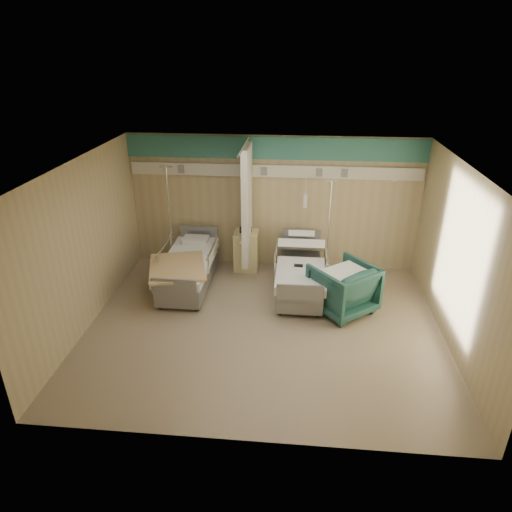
# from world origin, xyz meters

# --- Properties ---
(ground) EXTENTS (6.00, 5.00, 0.00)m
(ground) POSITION_xyz_m (0.00, 0.00, 0.00)
(ground) COLOR #85775C
(ground) RESTS_ON ground
(room_walls) EXTENTS (6.04, 5.04, 2.82)m
(room_walls) POSITION_xyz_m (-0.03, 0.25, 1.86)
(room_walls) COLOR tan
(room_walls) RESTS_ON ground
(bed_right) EXTENTS (1.00, 2.16, 0.63)m
(bed_right) POSITION_xyz_m (0.60, 1.30, 0.32)
(bed_right) COLOR silver
(bed_right) RESTS_ON ground
(bed_left) EXTENTS (1.00, 2.16, 0.63)m
(bed_left) POSITION_xyz_m (-1.60, 1.30, 0.32)
(bed_left) COLOR silver
(bed_left) RESTS_ON ground
(bedside_cabinet) EXTENTS (0.50, 0.48, 0.85)m
(bedside_cabinet) POSITION_xyz_m (-0.55, 2.20, 0.42)
(bedside_cabinet) COLOR #DACF88
(bedside_cabinet) RESTS_ON ground
(visitor_armchair) EXTENTS (1.39, 1.40, 0.91)m
(visitor_armchair) POSITION_xyz_m (1.36, 0.67, 0.46)
(visitor_armchair) COLOR #1C4842
(visitor_armchair) RESTS_ON ground
(waffle_blanket) EXTENTS (0.92, 0.90, 0.08)m
(waffle_blanket) POSITION_xyz_m (1.40, 0.65, 0.95)
(waffle_blanket) COLOR white
(waffle_blanket) RESTS_ON visitor_armchair
(iv_stand_right) EXTENTS (0.37, 0.37, 2.06)m
(iv_stand_right) POSITION_xyz_m (1.13, 2.01, 0.42)
(iv_stand_right) COLOR silver
(iv_stand_right) RESTS_ON ground
(iv_stand_left) EXTENTS (0.40, 0.40, 2.21)m
(iv_stand_left) POSITION_xyz_m (-2.16, 2.20, 0.45)
(iv_stand_left) COLOR silver
(iv_stand_left) RESTS_ON ground
(call_remote) EXTENTS (0.17, 0.08, 0.04)m
(call_remote) POSITION_xyz_m (0.56, 1.12, 0.65)
(call_remote) COLOR black
(call_remote) RESTS_ON bed_right
(tan_blanket) EXTENTS (1.30, 1.48, 0.04)m
(tan_blanket) POSITION_xyz_m (-1.69, 0.84, 0.65)
(tan_blanket) COLOR tan
(tan_blanket) RESTS_ON bed_left
(toiletry_bag) EXTENTS (0.25, 0.19, 0.12)m
(toiletry_bag) POSITION_xyz_m (-0.56, 2.17, 0.91)
(toiletry_bag) COLOR black
(toiletry_bag) RESTS_ON bedside_cabinet
(white_cup) EXTENTS (0.09, 0.09, 0.12)m
(white_cup) POSITION_xyz_m (-0.59, 2.19, 0.91)
(white_cup) COLOR white
(white_cup) RESTS_ON bedside_cabinet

